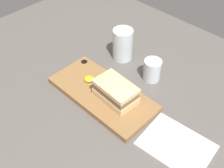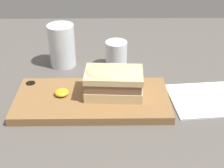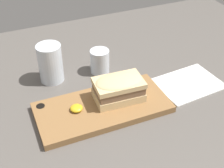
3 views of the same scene
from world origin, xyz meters
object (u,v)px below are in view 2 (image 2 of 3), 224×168
water_glass (62,48)px  wine_glass (116,56)px  napkin (211,99)px  sandwich (114,80)px  serving_board (92,100)px

water_glass → wine_glass: 16.57cm
wine_glass → napkin: wine_glass is taller
napkin → sandwich: bearing=-179.7°
sandwich → wine_glass: (1.11, 18.25, -2.35)cm
serving_board → napkin: 30.78cm
serving_board → napkin: serving_board is taller
sandwich → water_glass: (-15.26, 19.97, -0.53)cm
water_glass → wine_glass: water_glass is taller
serving_board → sandwich: sandwich is taller
water_glass → napkin: water_glass is taller
sandwich → wine_glass: sandwich is taller
serving_board → sandwich: (5.53, 0.97, 5.08)cm
wine_glass → sandwich: bearing=-93.5°
sandwich → serving_board: bearing=-170.1°
serving_board → napkin: bearing=2.0°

